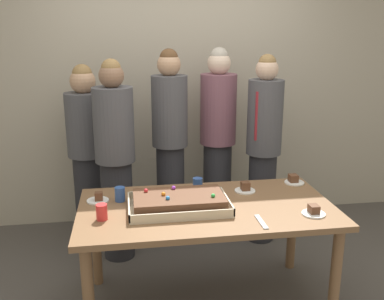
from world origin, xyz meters
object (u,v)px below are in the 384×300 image
object	(u,v)px
cake_server_utensil	(261,222)
person_green_shirt_behind	(218,139)
plated_slice_far_left	(314,211)
person_left_edge_reaching	(87,152)
drink_cup_middle	(120,194)
plated_slice_far_right	(245,188)
person_serving_front	(264,147)
plated_slice_near_left	(294,180)
drink_cup_far_end	(102,212)
party_table	(207,218)
drink_cup_nearest	(198,185)
person_far_right_suit	(170,144)
person_striped_tie_right	(115,159)
plated_slice_near_right	(98,199)
sheet_cake	(179,202)

from	to	relation	value
cake_server_utensil	person_green_shirt_behind	distance (m)	1.47
plated_slice_far_left	person_left_edge_reaching	world-z (taller)	person_left_edge_reaching
plated_slice_far_left	drink_cup_middle	xyz separation A→B (m)	(-1.22, 0.41, 0.03)
plated_slice_far_right	person_serving_front	size ratio (longest dim) A/B	0.09
plated_slice_near_left	drink_cup_far_end	bearing A→B (deg)	-162.27
plated_slice_far_right	person_serving_front	xyz separation A→B (m)	(0.35, 0.67, 0.12)
party_table	person_serving_front	distance (m)	1.15
plated_slice_far_right	person_left_edge_reaching	bearing A→B (deg)	142.18
drink_cup_nearest	drink_cup_middle	distance (m)	0.57
drink_cup_far_end	person_serving_front	xyz separation A→B (m)	(1.36, 1.01, 0.09)
person_far_right_suit	person_striped_tie_right	bearing A→B (deg)	-60.45
drink_cup_far_end	drink_cup_nearest	bearing A→B (deg)	30.62
plated_slice_near_right	plated_slice_far_right	size ratio (longest dim) A/B	1.00
person_serving_front	person_striped_tie_right	bearing A→B (deg)	-41.16
drink_cup_nearest	drink_cup_middle	size ratio (longest dim) A/B	1.00
plated_slice_near_left	cake_server_utensil	world-z (taller)	plated_slice_near_left
plated_slice_near_left	plated_slice_near_right	world-z (taller)	plated_slice_near_right
party_table	person_left_edge_reaching	distance (m)	1.45
plated_slice_far_right	drink_cup_far_end	distance (m)	1.07
party_table	drink_cup_nearest	size ratio (longest dim) A/B	16.99
plated_slice_far_left	cake_server_utensil	distance (m)	0.37
plated_slice_far_left	drink_cup_middle	bearing A→B (deg)	161.25
plated_slice_far_left	person_serving_front	xyz separation A→B (m)	(0.03, 1.14, 0.12)
party_table	cake_server_utensil	xyz separation A→B (m)	(0.28, -0.31, 0.09)
drink_cup_nearest	drink_cup_middle	xyz separation A→B (m)	(-0.56, -0.11, 0.00)
plated_slice_near_right	cake_server_utensil	xyz separation A→B (m)	(1.00, -0.50, -0.01)
drink_cup_nearest	plated_slice_near_right	bearing A→B (deg)	-172.86
drink_cup_nearest	drink_cup_middle	world-z (taller)	same
plated_slice_near_right	drink_cup_middle	xyz separation A→B (m)	(0.15, -0.02, 0.03)
plated_slice_near_right	plated_slice_near_left	bearing A→B (deg)	5.83
person_striped_tie_right	drink_cup_far_end	bearing A→B (deg)	-32.48
plated_slice_far_left	drink_cup_nearest	world-z (taller)	drink_cup_nearest
plated_slice_far_right	person_far_right_suit	distance (m)	0.92
party_table	plated_slice_near_left	world-z (taller)	plated_slice_near_left
drink_cup_nearest	person_green_shirt_behind	size ratio (longest dim) A/B	0.06
plated_slice_near_right	person_green_shirt_behind	distance (m)	1.43
plated_slice_near_left	plated_slice_far_right	size ratio (longest dim) A/B	1.00
person_serving_front	person_green_shirt_behind	world-z (taller)	person_green_shirt_behind
plated_slice_far_right	person_serving_front	world-z (taller)	person_serving_front
plated_slice_near_left	person_left_edge_reaching	xyz separation A→B (m)	(-1.61, 0.81, 0.07)
person_striped_tie_right	plated_slice_near_right	bearing A→B (deg)	-38.72
drink_cup_middle	cake_server_utensil	xyz separation A→B (m)	(0.85, -0.48, -0.05)
plated_slice_near_left	drink_cup_nearest	world-z (taller)	drink_cup_nearest
plated_slice_far_right	party_table	bearing A→B (deg)	-145.47
party_table	person_far_right_suit	size ratio (longest dim) A/B	0.98
party_table	plated_slice_near_right	bearing A→B (deg)	165.16
plated_slice_near_right	person_far_right_suit	xyz separation A→B (m)	(0.58, 0.82, 0.15)
party_table	sheet_cake	bearing A→B (deg)	-173.76
sheet_cake	plated_slice_far_right	bearing A→B (deg)	25.43
drink_cup_middle	drink_cup_far_end	bearing A→B (deg)	-110.75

